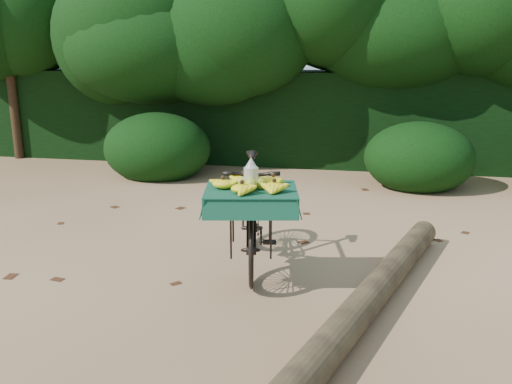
# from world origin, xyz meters

# --- Properties ---
(ground) EXTENTS (80.00, 80.00, 0.00)m
(ground) POSITION_xyz_m (0.00, 0.00, 0.00)
(ground) COLOR tan
(ground) RESTS_ON ground
(vendor_bicycle) EXTENTS (1.04, 2.00, 1.16)m
(vendor_bicycle) POSITION_xyz_m (-0.49, 0.52, 0.59)
(vendor_bicycle) COLOR black
(vendor_bicycle) RESTS_ON ground
(fallen_log) EXTENTS (1.43, 3.64, 0.27)m
(fallen_log) POSITION_xyz_m (0.76, -0.21, 0.14)
(fallen_log) COLOR brown
(fallen_log) RESTS_ON ground
(hedge_backdrop) EXTENTS (26.00, 1.80, 1.80)m
(hedge_backdrop) POSITION_xyz_m (0.00, 6.30, 0.90)
(hedge_backdrop) COLOR black
(hedge_backdrop) RESTS_ON ground
(tree_row) EXTENTS (14.50, 2.00, 4.00)m
(tree_row) POSITION_xyz_m (-0.65, 5.50, 2.00)
(tree_row) COLOR black
(tree_row) RESTS_ON ground
(bush_clumps) EXTENTS (8.80, 1.70, 0.90)m
(bush_clumps) POSITION_xyz_m (0.50, 4.30, 0.45)
(bush_clumps) COLOR black
(bush_clumps) RESTS_ON ground
(leaf_litter) EXTENTS (7.00, 7.30, 0.01)m
(leaf_litter) POSITION_xyz_m (0.00, 0.65, 0.01)
(leaf_litter) COLOR #442312
(leaf_litter) RESTS_ON ground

